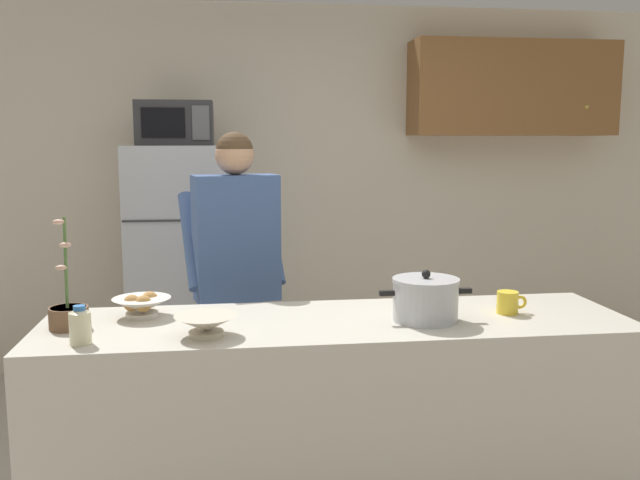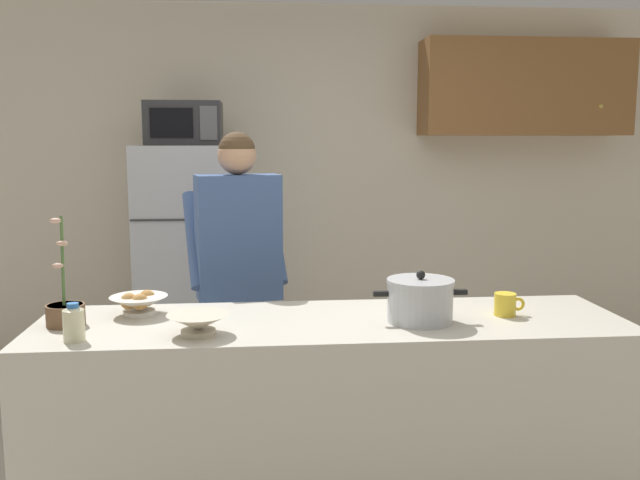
% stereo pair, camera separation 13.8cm
% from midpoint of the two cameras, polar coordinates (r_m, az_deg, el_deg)
% --- Properties ---
extents(back_wall_unit, '(6.00, 0.48, 2.60)m').
position_cam_midpoint_polar(back_wall_unit, '(5.00, -0.70, 5.57)').
color(back_wall_unit, beige).
rests_on(back_wall_unit, ground).
extents(kitchen_island, '(2.40, 0.68, 0.92)m').
position_cam_midpoint_polar(kitchen_island, '(2.96, 0.10, -15.29)').
color(kitchen_island, beige).
rests_on(kitchen_island, ground).
extents(refrigerator, '(0.64, 0.68, 1.62)m').
position_cam_midpoint_polar(refrigerator, '(4.63, -12.47, -2.31)').
color(refrigerator, '#B7BABF').
rests_on(refrigerator, ground).
extents(microwave, '(0.48, 0.37, 0.28)m').
position_cam_midpoint_polar(microwave, '(4.54, -12.87, 9.49)').
color(microwave, '#2D2D30').
rests_on(microwave, refrigerator).
extents(person_near_pot, '(0.58, 0.50, 1.69)m').
position_cam_midpoint_polar(person_near_pot, '(3.57, -8.14, -1.19)').
color(person_near_pot, black).
rests_on(person_near_pot, ground).
extents(cooking_pot, '(0.38, 0.27, 0.21)m').
position_cam_midpoint_polar(cooking_pot, '(2.80, 7.42, -4.95)').
color(cooking_pot, silver).
rests_on(cooking_pot, kitchen_island).
extents(coffee_mug, '(0.13, 0.09, 0.10)m').
position_cam_midpoint_polar(coffee_mug, '(2.98, 14.20, -5.10)').
color(coffee_mug, yellow).
rests_on(coffee_mug, kitchen_island).
extents(bread_bowl, '(0.24, 0.24, 0.10)m').
position_cam_midpoint_polar(bread_bowl, '(2.95, -15.99, -5.26)').
color(bread_bowl, white).
rests_on(bread_bowl, kitchen_island).
extents(empty_bowl, '(0.24, 0.24, 0.08)m').
position_cam_midpoint_polar(empty_bowl, '(2.61, -11.02, -6.94)').
color(empty_bowl, beige).
rests_on(empty_bowl, kitchen_island).
extents(bottle_near_edge, '(0.08, 0.08, 0.14)m').
position_cam_midpoint_polar(bottle_near_edge, '(2.63, -20.86, -6.69)').
color(bottle_near_edge, beige).
rests_on(bottle_near_edge, kitchen_island).
extents(potted_orchid, '(0.15, 0.15, 0.44)m').
position_cam_midpoint_polar(potted_orchid, '(2.86, -21.61, -5.73)').
color(potted_orchid, brown).
rests_on(potted_orchid, kitchen_island).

